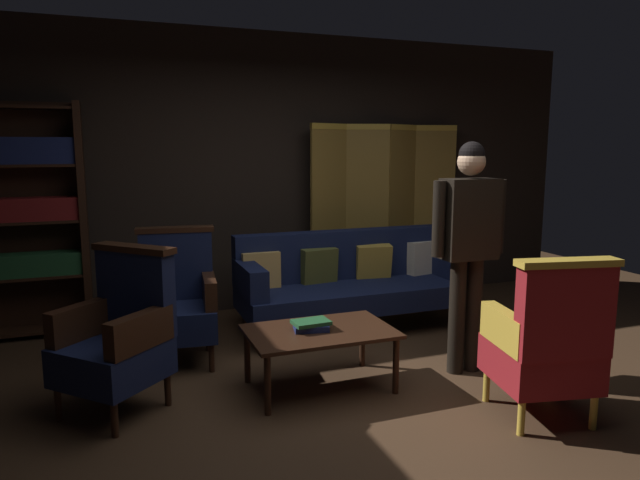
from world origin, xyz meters
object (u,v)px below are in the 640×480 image
at_px(bookshelf, 31,215).
at_px(armchair_wing_left, 119,335).
at_px(folding_screen, 384,210).
at_px(armchair_wing_right, 178,300).
at_px(book_navy_cloth, 311,327).
at_px(book_green_cloth, 311,322).
at_px(armchair_gilt_accent, 547,343).
at_px(standing_figure, 468,236).
at_px(coffee_table, 320,336).
at_px(velvet_couch, 351,278).

xyz_separation_m(bookshelf, armchair_wing_left, (0.64, -1.80, -0.59)).
height_order(folding_screen, armchair_wing_right, folding_screen).
relative_size(book_navy_cloth, book_green_cloth, 0.94).
bearing_deg(bookshelf, book_navy_cloth, -45.68).
bearing_deg(folding_screen, armchair_gilt_accent, -97.20).
bearing_deg(armchair_wing_left, standing_figure, -5.56).
height_order(coffee_table, book_navy_cloth, book_navy_cloth).
relative_size(velvet_couch, standing_figure, 1.25).
bearing_deg(folding_screen, standing_figure, -100.18).
bearing_deg(armchair_gilt_accent, book_green_cloth, 141.33).
xyz_separation_m(armchair_wing_right, standing_figure, (1.97, -0.97, 0.54)).
relative_size(coffee_table, armchair_wing_right, 0.96).
bearing_deg(armchair_wing_left, velvet_couch, 27.37).
height_order(velvet_couch, armchair_wing_right, armchair_wing_right).
bearing_deg(coffee_table, book_navy_cloth, 163.09).
height_order(bookshelf, armchair_wing_right, bookshelf).
height_order(armchair_gilt_accent, book_green_cloth, armchair_gilt_accent).
relative_size(coffee_table, book_green_cloth, 4.02).
distance_m(standing_figure, book_navy_cloth, 1.32).
height_order(armchair_gilt_accent, book_navy_cloth, armchair_gilt_accent).
height_order(standing_figure, book_green_cloth, standing_figure).
bearing_deg(standing_figure, folding_screen, 79.82).
xyz_separation_m(armchair_wing_right, book_green_cloth, (0.79, -0.86, -0.02)).
bearing_deg(standing_figure, velvet_couch, 105.31).
distance_m(armchair_gilt_accent, standing_figure, 0.99).
distance_m(armchair_gilt_accent, armchair_wing_left, 2.65).
distance_m(book_navy_cloth, book_green_cloth, 0.03).
relative_size(standing_figure, book_navy_cloth, 7.29).
bearing_deg(folding_screen, velvet_couch, -133.10).
height_order(bookshelf, armchair_gilt_accent, bookshelf).
xyz_separation_m(folding_screen, bookshelf, (-3.43, -0.04, 0.10)).
bearing_deg(book_navy_cloth, book_green_cloth, 0.00).
height_order(velvet_couch, book_green_cloth, velvet_couch).
bearing_deg(coffee_table, armchair_gilt_accent, -39.55).
distance_m(bookshelf, velvet_couch, 2.87).
bearing_deg(armchair_wing_right, standing_figure, -26.15).
distance_m(armchair_wing_left, book_navy_cloth, 1.25).
distance_m(standing_figure, book_green_cloth, 1.30).
bearing_deg(book_navy_cloth, velvet_couch, 55.55).
bearing_deg(standing_figure, armchair_wing_right, 153.85).
bearing_deg(coffee_table, velvet_couch, 57.85).
xyz_separation_m(bookshelf, velvet_couch, (2.70, -0.74, -0.63)).
xyz_separation_m(armchair_gilt_accent, book_green_cloth, (-1.18, 0.94, -0.02)).
bearing_deg(armchair_wing_left, book_green_cloth, -5.76).
height_order(armchair_gilt_accent, armchair_wing_left, same).
distance_m(velvet_couch, standing_figure, 1.46).
height_order(armchair_gilt_accent, armchair_wing_right, same).
height_order(bookshelf, book_green_cloth, bookshelf).
distance_m(bookshelf, standing_figure, 3.67).
distance_m(armchair_wing_right, book_navy_cloth, 1.17).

